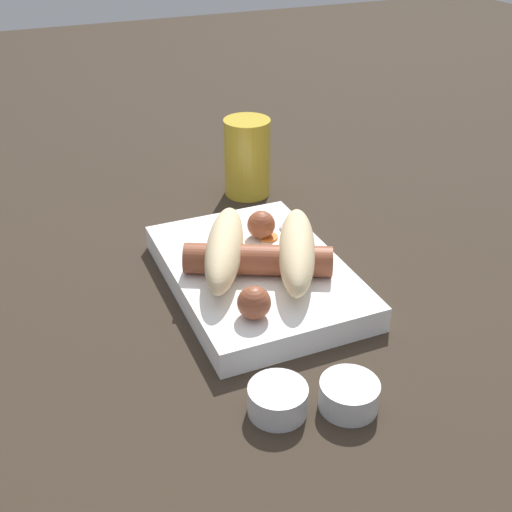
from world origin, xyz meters
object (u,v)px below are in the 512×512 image
object	(u,v)px
bread_roll	(261,249)
condiment_cup_far	(350,396)
drink_glass	(247,157)
food_tray	(256,275)
sausage	(258,260)
condiment_cup_near	(278,401)

from	to	relation	value
bread_roll	condiment_cup_far	bearing A→B (deg)	-179.91
condiment_cup_far	drink_glass	size ratio (longest dim) A/B	0.48
bread_roll	condiment_cup_far	size ratio (longest dim) A/B	3.81
food_tray	sausage	world-z (taller)	sausage
condiment_cup_near	condiment_cup_far	xyz separation A→B (m)	(-0.02, -0.06, 0.00)
food_tray	bread_roll	size ratio (longest dim) A/B	1.31
food_tray	bread_roll	distance (m)	0.04
sausage	condiment_cup_near	xyz separation A→B (m)	(-0.17, 0.05, -0.03)
sausage	drink_glass	size ratio (longest dim) A/B	1.59
drink_glass	condiment_cup_far	bearing A→B (deg)	169.27
condiment_cup_near	sausage	bearing A→B (deg)	-17.65
sausage	food_tray	bearing A→B (deg)	-16.64
sausage	drink_glass	distance (m)	0.26
condiment_cup_near	drink_glass	bearing A→B (deg)	-18.93
bread_roll	sausage	world-z (taller)	bread_roll
bread_roll	food_tray	bearing A→B (deg)	2.25
food_tray	condiment_cup_far	size ratio (longest dim) A/B	5.01
sausage	condiment_cup_near	world-z (taller)	sausage
condiment_cup_near	drink_glass	size ratio (longest dim) A/B	0.48
bread_roll	drink_glass	xyz separation A→B (m)	(0.24, -0.08, 0.00)
bread_roll	sausage	bearing A→B (deg)	138.07
food_tray	condiment_cup_near	xyz separation A→B (m)	(-0.19, 0.06, -0.00)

